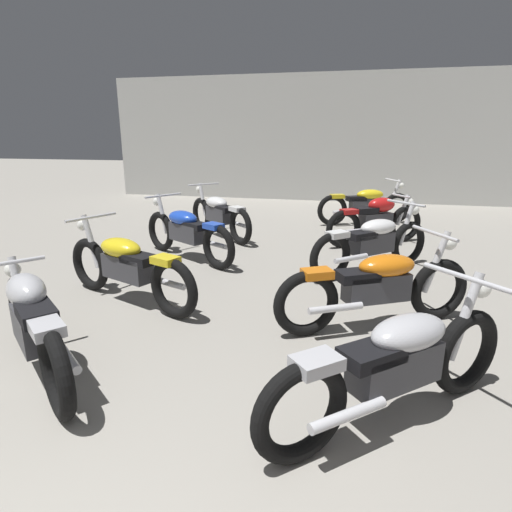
% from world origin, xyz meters
% --- Properties ---
extents(back_wall, '(12.78, 0.24, 3.60)m').
position_xyz_m(back_wall, '(0.00, 12.86, 1.80)').
color(back_wall, '#B2B2AD').
rests_on(back_wall, ground).
extents(motorcycle_left_row_1, '(1.60, 1.33, 0.88)m').
position_xyz_m(motorcycle_left_row_1, '(-1.36, 2.60, 0.46)').
color(motorcycle_left_row_1, black).
rests_on(motorcycle_left_row_1, ground).
extents(motorcycle_left_row_2, '(2.05, 1.02, 0.97)m').
position_xyz_m(motorcycle_left_row_2, '(-1.44, 4.20, 0.45)').
color(motorcycle_left_row_2, black).
rests_on(motorcycle_left_row_2, ground).
extents(motorcycle_left_row_3, '(1.91, 1.23, 0.97)m').
position_xyz_m(motorcycle_left_row_3, '(-1.46, 6.05, 0.45)').
color(motorcycle_left_row_3, black).
rests_on(motorcycle_left_row_3, ground).
extents(motorcycle_left_row_4, '(1.68, 1.54, 0.97)m').
position_xyz_m(motorcycle_left_row_4, '(-1.44, 7.63, 0.45)').
color(motorcycle_left_row_4, black).
rests_on(motorcycle_left_row_4, ground).
extents(motorcycle_right_row_1, '(1.69, 1.53, 0.97)m').
position_xyz_m(motorcycle_right_row_1, '(1.42, 2.65, 0.45)').
color(motorcycle_right_row_1, black).
rests_on(motorcycle_right_row_1, ground).
extents(motorcycle_right_row_2, '(1.96, 1.16, 0.97)m').
position_xyz_m(motorcycle_right_row_2, '(1.36, 4.17, 0.45)').
color(motorcycle_right_row_2, black).
rests_on(motorcycle_right_row_2, ground).
extents(motorcycle_right_row_3, '(1.66, 1.56, 0.97)m').
position_xyz_m(motorcycle_right_row_3, '(1.37, 6.02, 0.45)').
color(motorcycle_right_row_3, black).
rests_on(motorcycle_right_row_3, ground).
extents(motorcycle_right_row_4, '(1.71, 1.17, 0.88)m').
position_xyz_m(motorcycle_right_row_4, '(1.47, 7.68, 0.46)').
color(motorcycle_right_row_4, black).
rests_on(motorcycle_right_row_4, ground).
extents(motorcycle_right_row_5, '(2.04, 1.04, 0.97)m').
position_xyz_m(motorcycle_right_row_5, '(1.32, 9.49, 0.45)').
color(motorcycle_right_row_5, black).
rests_on(motorcycle_right_row_5, ground).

